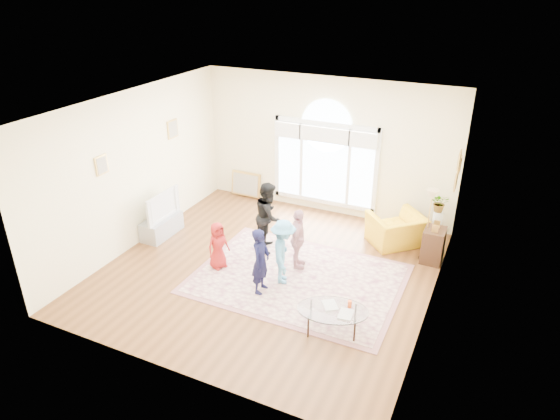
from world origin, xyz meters
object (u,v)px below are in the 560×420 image
at_px(armchair, 396,230).
at_px(coffee_table, 333,311).
at_px(area_rug, 298,278).
at_px(television, 160,205).
at_px(tv_console, 162,226).

bearing_deg(armchair, coffee_table, 41.92).
bearing_deg(area_rug, television, 174.27).
relative_size(tv_console, coffee_table, 0.78).
bearing_deg(television, coffee_table, -18.44).
xyz_separation_m(tv_console, coffee_table, (4.47, -1.49, 0.19)).
bearing_deg(tv_console, area_rug, -5.72).
distance_m(area_rug, armchair, 2.51).
bearing_deg(area_rug, coffee_table, -46.53).
height_order(area_rug, armchair, armchair).
xyz_separation_m(area_rug, tv_console, (-3.38, 0.34, 0.20)).
distance_m(television, armchair, 5.03).
bearing_deg(armchair, tv_console, -23.29).
distance_m(area_rug, television, 3.46).
relative_size(area_rug, television, 3.43).
distance_m(television, coffee_table, 4.71).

